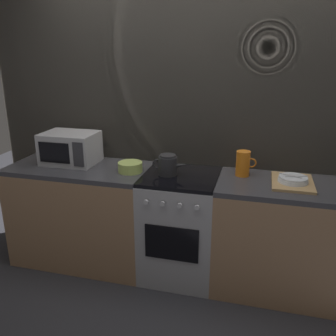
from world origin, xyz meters
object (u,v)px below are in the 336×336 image
(microwave, at_px, (70,148))
(mixing_bowl, at_px, (130,167))
(kettle, at_px, (168,165))
(stove_unit, at_px, (180,226))
(dish_pile, at_px, (293,181))
(pitcher, at_px, (243,163))

(microwave, relative_size, mixing_bowl, 2.30)
(kettle, distance_m, mixing_bowl, 0.32)
(stove_unit, height_order, microwave, microwave)
(stove_unit, distance_m, microwave, 1.17)
(dish_pile, bearing_deg, mixing_bowl, -178.05)
(kettle, height_order, dish_pile, kettle)
(stove_unit, relative_size, kettle, 3.16)
(mixing_bowl, xyz_separation_m, dish_pile, (1.27, 0.04, -0.02))
(microwave, xyz_separation_m, kettle, (0.91, -0.09, -0.05))
(kettle, relative_size, mixing_bowl, 1.42)
(stove_unit, bearing_deg, microwave, 175.82)
(stove_unit, relative_size, mixing_bowl, 4.50)
(dish_pile, bearing_deg, kettle, -177.72)
(microwave, bearing_deg, mixing_bowl, -9.29)
(stove_unit, bearing_deg, dish_pile, 1.40)
(mixing_bowl, bearing_deg, stove_unit, 3.06)
(mixing_bowl, relative_size, pitcher, 1.00)
(microwave, distance_m, mixing_bowl, 0.60)
(kettle, bearing_deg, stove_unit, 9.37)
(stove_unit, bearing_deg, kettle, -170.63)
(pitcher, bearing_deg, stove_unit, -166.25)
(kettle, bearing_deg, mixing_bowl, -179.02)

